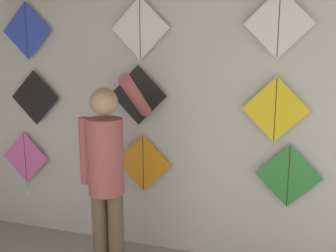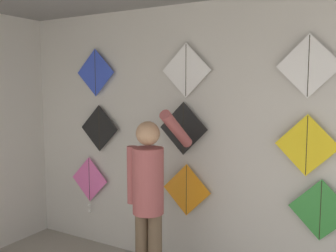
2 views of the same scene
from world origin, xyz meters
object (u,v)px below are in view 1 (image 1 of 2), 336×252
(kite_0, at_px, (25,160))
(kite_5, at_px, (275,110))
(kite_8, at_px, (279,24))
(kite_1, at_px, (143,163))
(shopkeeper, at_px, (107,170))
(kite_4, at_px, (138,95))
(kite_3, at_px, (35,98))
(kite_6, at_px, (27,31))
(kite_2, at_px, (288,176))
(kite_7, at_px, (140,28))

(kite_0, xyz_separation_m, kite_5, (2.53, 0.00, 0.65))
(kite_0, relative_size, kite_8, 1.25)
(kite_0, bearing_deg, kite_1, 0.03)
(shopkeeper, distance_m, kite_4, 0.82)
(kite_3, bearing_deg, shopkeeper, -29.43)
(kite_1, relative_size, kite_4, 1.00)
(kite_0, height_order, kite_1, kite_1)
(kite_8, bearing_deg, kite_1, 180.00)
(kite_4, distance_m, kite_6, 1.31)
(shopkeeper, bearing_deg, kite_3, 150.16)
(kite_8, bearing_deg, kite_2, 0.00)
(kite_7, bearing_deg, kite_0, -179.97)
(kite_0, height_order, kite_7, kite_7)
(kite_6, bearing_deg, kite_4, 0.00)
(shopkeeper, bearing_deg, kite_7, 84.89)
(kite_3, xyz_separation_m, kite_8, (2.34, 0.00, 0.68))
(shopkeeper, bearing_deg, kite_8, 26.24)
(kite_4, bearing_deg, kite_3, 180.00)
(kite_2, bearing_deg, kite_4, 180.00)
(kite_0, relative_size, kite_5, 1.25)
(kite_0, bearing_deg, shopkeeper, -25.96)
(kite_7, xyz_separation_m, kite_8, (1.19, 0.00, 0.01))
(kite_5, xyz_separation_m, kite_6, (-2.40, 0.00, 0.67))
(kite_3, relative_size, kite_7, 1.00)
(kite_6, relative_size, kite_8, 1.00)
(kite_3, relative_size, kite_8, 1.00)
(kite_8, bearing_deg, kite_3, 180.00)
(kite_8, bearing_deg, kite_7, 180.00)
(shopkeeper, relative_size, kite_3, 3.18)
(kite_2, height_order, kite_7, kite_7)
(kite_4, xyz_separation_m, kite_5, (1.22, 0.00, -0.08))
(kite_0, bearing_deg, kite_8, 0.02)
(kite_6, bearing_deg, shopkeeper, -28.52)
(kite_0, xyz_separation_m, kite_4, (1.30, 0.00, 0.73))
(shopkeeper, relative_size, kite_2, 3.18)
(kite_2, relative_size, kite_7, 1.00)
(kite_5, height_order, kite_7, kite_7)
(kite_7, bearing_deg, kite_5, 0.00)
(kite_0, xyz_separation_m, kite_2, (2.66, 0.00, 0.09))
(kite_0, xyz_separation_m, kite_1, (1.34, 0.00, 0.08))
(kite_7, relative_size, kite_8, 1.00)
(kite_3, bearing_deg, kite_1, 0.00)
(kite_1, xyz_separation_m, kite_2, (1.32, 0.00, 0.01))
(kite_2, distance_m, kite_6, 2.82)
(shopkeeper, bearing_deg, kite_4, 87.13)
(kite_1, distance_m, kite_7, 1.25)
(kite_5, bearing_deg, kite_3, 180.00)
(kite_3, height_order, kite_7, kite_7)
(kite_7, bearing_deg, kite_2, 0.00)
(kite_8, bearing_deg, shopkeeper, -153.34)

